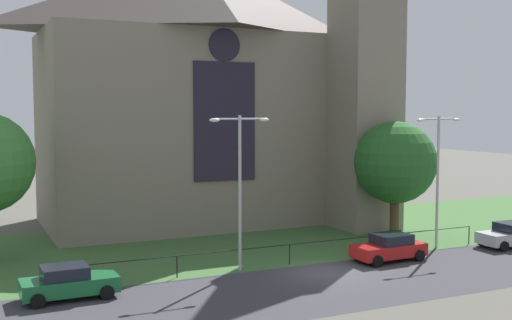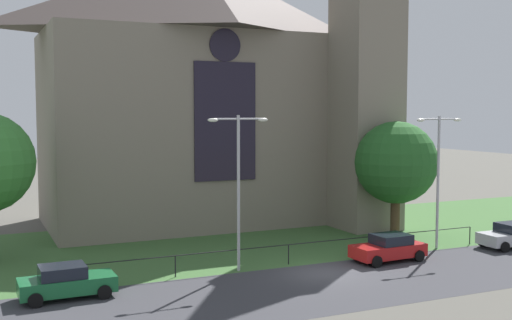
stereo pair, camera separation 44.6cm
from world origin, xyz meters
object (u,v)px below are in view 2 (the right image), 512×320
(tree_right_near, at_px, (396,163))
(parked_car_red, at_px, (389,248))
(parked_car_green, at_px, (66,282))
(streetlamp_far, at_px, (438,164))
(church_building, at_px, (208,86))
(streetlamp_near, at_px, (238,172))

(tree_right_near, distance_m, parked_car_red, 8.27)
(parked_car_green, height_order, parked_car_red, same)
(streetlamp_far, height_order, parked_car_red, streetlamp_far)
(tree_right_near, bearing_deg, streetlamp_far, -87.76)
(parked_car_green, bearing_deg, church_building, 50.79)
(tree_right_near, relative_size, streetlamp_far, 0.95)
(tree_right_near, height_order, streetlamp_far, streetlamp_far)
(tree_right_near, xyz_separation_m, parked_car_green, (-22.00, -5.32, -4.23))
(streetlamp_far, distance_m, parked_car_red, 6.62)
(streetlamp_near, height_order, streetlamp_far, streetlamp_near)
(church_building, distance_m, parked_car_green, 22.73)
(streetlamp_far, bearing_deg, church_building, 122.26)
(streetlamp_far, height_order, parked_car_green, streetlamp_far)
(streetlamp_far, bearing_deg, tree_right_near, 92.24)
(tree_right_near, xyz_separation_m, streetlamp_near, (-13.03, -3.98, 0.24))
(tree_right_near, bearing_deg, parked_car_green, -166.42)
(church_building, bearing_deg, parked_car_red, -73.94)
(parked_car_green, distance_m, parked_car_red, 17.48)
(streetlamp_near, relative_size, parked_car_green, 1.94)
(church_building, distance_m, streetlamp_near, 16.17)
(tree_right_near, xyz_separation_m, parked_car_red, (-4.52, -5.49, -4.23))
(tree_right_near, height_order, parked_car_red, tree_right_near)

